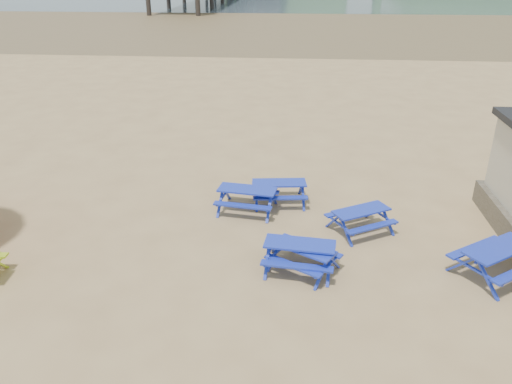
# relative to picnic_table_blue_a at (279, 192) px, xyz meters

# --- Properties ---
(ground) EXTENTS (400.00, 400.00, 0.00)m
(ground) POSITION_rel_picnic_table_blue_a_xyz_m (-0.46, -2.93, -0.36)
(ground) COLOR tan
(ground) RESTS_ON ground
(wet_sand) EXTENTS (400.00, 400.00, 0.00)m
(wet_sand) POSITION_rel_picnic_table_blue_a_xyz_m (-0.46, 52.07, -0.36)
(wet_sand) COLOR brown
(wet_sand) RESTS_ON ground
(picnic_table_blue_a) EXTENTS (1.87, 1.58, 0.72)m
(picnic_table_blue_a) POSITION_rel_picnic_table_blue_a_xyz_m (0.00, 0.00, 0.00)
(picnic_table_blue_a) COLOR #1514B1
(picnic_table_blue_a) RESTS_ON ground
(picnic_table_blue_b) EXTENTS (1.97, 1.68, 0.75)m
(picnic_table_blue_b) POSITION_rel_picnic_table_blue_a_xyz_m (-0.96, -0.67, 0.02)
(picnic_table_blue_b) COLOR #1514B1
(picnic_table_blue_b) RESTS_ON ground
(picnic_table_blue_c) EXTENTS (2.11, 1.99, 0.70)m
(picnic_table_blue_c) POSITION_rel_picnic_table_blue_a_xyz_m (2.43, -1.71, -0.01)
(picnic_table_blue_c) COLOR #1514B1
(picnic_table_blue_c) RESTS_ON ground
(picnic_table_blue_d) EXTENTS (2.00, 1.90, 0.66)m
(picnic_table_blue_d) POSITION_rel_picnic_table_blue_a_xyz_m (0.80, -3.86, -0.03)
(picnic_table_blue_d) COLOR #1514B1
(picnic_table_blue_d) RESTS_ON ground
(picnic_table_blue_e) EXTENTS (1.91, 1.60, 0.74)m
(picnic_table_blue_e) POSITION_rel_picnic_table_blue_a_xyz_m (0.69, -3.82, 0.01)
(picnic_table_blue_e) COLOR #1514B1
(picnic_table_blue_e) RESTS_ON ground
(picnic_table_blue_f) EXTENTS (2.43, 2.34, 0.80)m
(picnic_table_blue_f) POSITION_rel_picnic_table_blue_a_xyz_m (5.53, -3.70, 0.04)
(picnic_table_blue_f) COLOR #1514B1
(picnic_table_blue_f) RESTS_ON ground
(headland_town) EXTENTS (264.00, 144.00, 108.00)m
(headland_town) POSITION_rel_picnic_table_blue_a_xyz_m (89.54, 226.75, -10.27)
(headland_town) COLOR #2D4C1E
(headland_town) RESTS_ON ground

